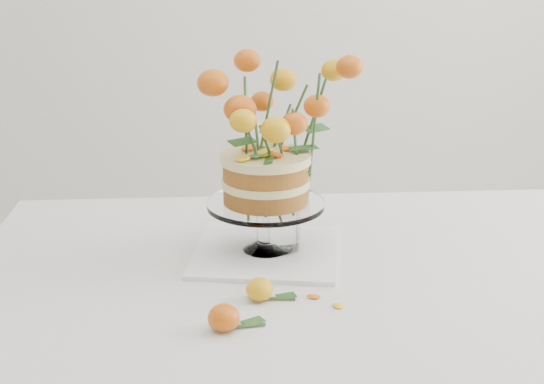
% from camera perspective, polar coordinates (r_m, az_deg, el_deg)
% --- Properties ---
extents(table, '(1.43, 0.93, 0.76)m').
position_cam_1_polar(table, '(1.60, 3.22, -8.30)').
color(table, tan).
rests_on(table, ground).
extents(napkin, '(0.35, 0.35, 0.01)m').
position_cam_1_polar(napkin, '(1.62, -0.47, -4.49)').
color(napkin, silver).
rests_on(napkin, table).
extents(cake_stand, '(0.25, 0.25, 0.22)m').
position_cam_1_polar(cake_stand, '(1.57, -0.48, 0.67)').
color(cake_stand, white).
rests_on(cake_stand, napkin).
extents(rose_vase, '(0.33, 0.33, 0.46)m').
position_cam_1_polar(rose_vase, '(1.55, 0.49, 4.64)').
color(rose_vase, white).
rests_on(rose_vase, table).
extents(loose_rose_near, '(0.09, 0.05, 0.04)m').
position_cam_1_polar(loose_rose_near, '(1.42, -0.92, -7.36)').
color(loose_rose_near, orange).
rests_on(loose_rose_near, table).
extents(loose_rose_far, '(0.10, 0.06, 0.05)m').
position_cam_1_polar(loose_rose_far, '(1.32, -3.63, -9.44)').
color(loose_rose_far, '#C16009').
rests_on(loose_rose_far, table).
extents(stray_petal_a, '(0.03, 0.02, 0.00)m').
position_cam_1_polar(stray_petal_a, '(1.47, -0.95, -7.31)').
color(stray_petal_a, yellow).
rests_on(stray_petal_a, table).
extents(stray_petal_b, '(0.03, 0.02, 0.00)m').
position_cam_1_polar(stray_petal_b, '(1.44, 3.15, -7.88)').
color(stray_petal_b, yellow).
rests_on(stray_petal_b, table).
extents(stray_petal_c, '(0.03, 0.02, 0.00)m').
position_cam_1_polar(stray_petal_c, '(1.41, 4.98, -8.54)').
color(stray_petal_c, yellow).
rests_on(stray_petal_c, table).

